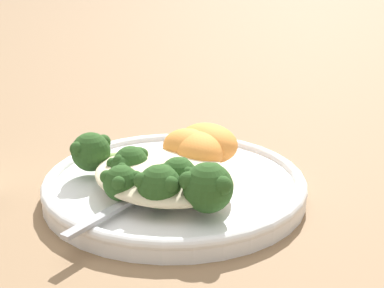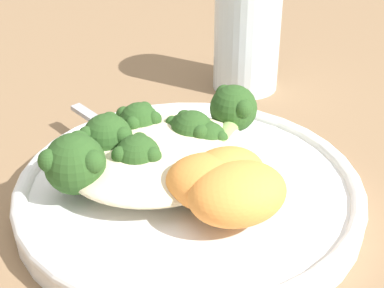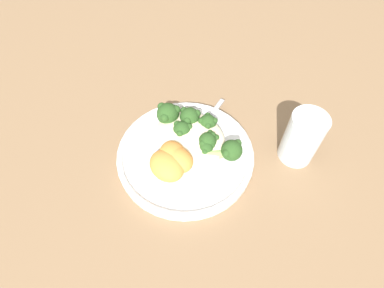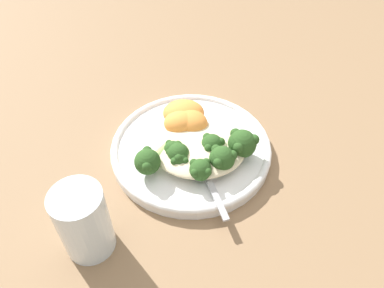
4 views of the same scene
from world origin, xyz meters
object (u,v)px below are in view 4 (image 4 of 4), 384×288
(broccoli_stalk_5, at_px, (216,154))
(water_glass, at_px, (84,222))
(sweet_potato_chunk_0, at_px, (182,122))
(spoon, at_px, (206,174))
(quinoa_mound, at_px, (199,149))
(broccoli_stalk_6, at_px, (205,141))
(broccoli_stalk_0, at_px, (157,155))
(sweet_potato_chunk_2, at_px, (184,113))
(broccoli_stalk_3, at_px, (181,151))
(plate, at_px, (194,148))
(sweet_potato_chunk_1, at_px, (189,122))
(broccoli_stalk_1, at_px, (176,145))
(broccoli_stalk_2, at_px, (180,149))
(broccoli_stalk_7, at_px, (237,143))
(broccoli_stalk_4, at_px, (197,162))

(broccoli_stalk_5, xyz_separation_m, water_glass, (0.18, 0.11, 0.01))
(sweet_potato_chunk_0, xyz_separation_m, water_glass, (0.13, 0.18, 0.01))
(water_glass, bearing_deg, spoon, -151.42)
(quinoa_mound, bearing_deg, sweet_potato_chunk_0, -65.77)
(sweet_potato_chunk_0, bearing_deg, broccoli_stalk_6, 128.81)
(quinoa_mound, relative_size, broccoli_stalk_0, 1.28)
(sweet_potato_chunk_2, bearing_deg, broccoli_stalk_5, 114.60)
(sweet_potato_chunk_2, bearing_deg, broccoli_stalk_3, 84.20)
(quinoa_mound, bearing_deg, plate, -72.17)
(sweet_potato_chunk_1, bearing_deg, broccoli_stalk_1, 62.95)
(plate, bearing_deg, quinoa_mound, 107.83)
(broccoli_stalk_0, bearing_deg, quinoa_mound, 140.59)
(broccoli_stalk_6, relative_size, sweet_potato_chunk_1, 1.35)
(broccoli_stalk_5, bearing_deg, broccoli_stalk_1, -150.92)
(plate, xyz_separation_m, spoon, (-0.01, 0.07, 0.01))
(broccoli_stalk_2, relative_size, broccoli_stalk_7, 0.67)
(plate, relative_size, spoon, 2.22)
(broccoli_stalk_5, relative_size, sweet_potato_chunk_0, 1.81)
(quinoa_mound, bearing_deg, broccoli_stalk_2, 4.58)
(broccoli_stalk_2, distance_m, broccoli_stalk_3, 0.00)
(broccoli_stalk_2, relative_size, spoon, 0.72)
(spoon, bearing_deg, sweet_potato_chunk_0, -176.31)
(broccoli_stalk_1, xyz_separation_m, broccoli_stalk_4, (-0.03, 0.04, 0.00))
(broccoli_stalk_0, relative_size, sweet_potato_chunk_2, 1.63)
(sweet_potato_chunk_0, bearing_deg, broccoli_stalk_1, 75.57)
(broccoli_stalk_2, bearing_deg, quinoa_mound, 108.54)
(broccoli_stalk_6, height_order, sweet_potato_chunk_2, sweet_potato_chunk_2)
(sweet_potato_chunk_2, relative_size, spoon, 0.59)
(broccoli_stalk_1, relative_size, broccoli_stalk_5, 0.71)
(sweet_potato_chunk_2, bearing_deg, spoon, 102.62)
(plate, bearing_deg, broccoli_stalk_0, 31.09)
(broccoli_stalk_0, bearing_deg, broccoli_stalk_2, 145.62)
(broccoli_stalk_4, height_order, water_glass, water_glass)
(sweet_potato_chunk_1, bearing_deg, sweet_potato_chunk_0, 6.17)
(broccoli_stalk_6, height_order, broccoli_stalk_7, broccoli_stalk_7)
(broccoli_stalk_7, xyz_separation_m, water_glass, (0.21, 0.13, 0.01))
(quinoa_mound, xyz_separation_m, sweet_potato_chunk_1, (0.01, -0.05, 0.01))
(broccoli_stalk_4, height_order, sweet_potato_chunk_1, sweet_potato_chunk_1)
(plate, relative_size, quinoa_mound, 1.81)
(sweet_potato_chunk_2, bearing_deg, sweet_potato_chunk_1, 110.52)
(quinoa_mound, bearing_deg, spoon, 98.35)
(broccoli_stalk_6, xyz_separation_m, sweet_potato_chunk_0, (0.03, -0.04, 0.00))
(sweet_potato_chunk_0, xyz_separation_m, sweet_potato_chunk_1, (-0.01, -0.00, -0.00))
(broccoli_stalk_0, xyz_separation_m, water_glass, (0.09, 0.12, 0.01))
(broccoli_stalk_5, relative_size, broccoli_stalk_7, 0.86)
(broccoli_stalk_2, relative_size, broccoli_stalk_3, 0.84)
(sweet_potato_chunk_0, relative_size, spoon, 0.51)
(sweet_potato_chunk_1, height_order, spoon, sweet_potato_chunk_1)
(broccoli_stalk_1, relative_size, broccoli_stalk_3, 0.76)
(broccoli_stalk_0, distance_m, sweet_potato_chunk_1, 0.08)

